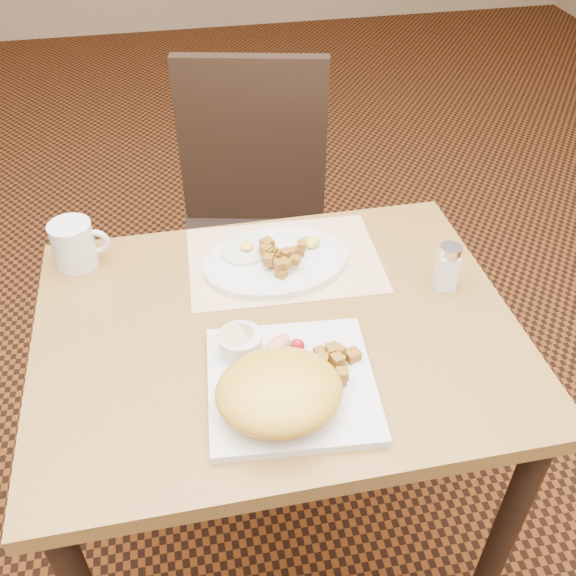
# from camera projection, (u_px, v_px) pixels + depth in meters

# --- Properties ---
(ground) EXTENTS (8.00, 8.00, 0.00)m
(ground) POSITION_uv_depth(u_px,v_px,m) (280.00, 532.00, 1.69)
(ground) COLOR black
(ground) RESTS_ON ground
(table) EXTENTS (0.90, 0.70, 0.75)m
(table) POSITION_uv_depth(u_px,v_px,m) (278.00, 366.00, 1.28)
(table) COLOR olive
(table) RESTS_ON ground
(chair_far) EXTENTS (0.50, 0.51, 0.97)m
(chair_far) POSITION_uv_depth(u_px,v_px,m) (252.00, 218.00, 1.85)
(chair_far) COLOR black
(chair_far) RESTS_ON ground
(placemat) EXTENTS (0.41, 0.30, 0.00)m
(placemat) POSITION_uv_depth(u_px,v_px,m) (284.00, 260.00, 1.36)
(placemat) COLOR white
(placemat) RESTS_ON table
(plate_square) EXTENTS (0.30, 0.30, 0.02)m
(plate_square) POSITION_uv_depth(u_px,v_px,m) (291.00, 384.00, 1.08)
(plate_square) COLOR silver
(plate_square) RESTS_ON table
(plate_oval) EXTENTS (0.33, 0.26, 0.02)m
(plate_oval) POSITION_uv_depth(u_px,v_px,m) (276.00, 262.00, 1.34)
(plate_oval) COLOR silver
(plate_oval) RESTS_ON placemat
(hollandaise_mound) EXTENTS (0.20, 0.18, 0.08)m
(hollandaise_mound) POSITION_uv_depth(u_px,v_px,m) (278.00, 392.00, 1.01)
(hollandaise_mound) COLOR gold
(hollandaise_mound) RESTS_ON plate_square
(ramekin) EXTENTS (0.08, 0.08, 0.04)m
(ramekin) POSITION_uv_depth(u_px,v_px,m) (240.00, 343.00, 1.12)
(ramekin) COLOR silver
(ramekin) RESTS_ON plate_square
(garnish_sq) EXTENTS (0.08, 0.06, 0.03)m
(garnish_sq) POSITION_uv_depth(u_px,v_px,m) (283.00, 345.00, 1.13)
(garnish_sq) COLOR #387223
(garnish_sq) RESTS_ON plate_square
(fried_egg) EXTENTS (0.10, 0.10, 0.02)m
(fried_egg) POSITION_uv_depth(u_px,v_px,m) (244.00, 250.00, 1.35)
(fried_egg) COLOR white
(fried_egg) RESTS_ON plate_oval
(garnish_ov) EXTENTS (0.06, 0.05, 0.02)m
(garnish_ov) POSITION_uv_depth(u_px,v_px,m) (310.00, 242.00, 1.36)
(garnish_ov) COLOR #387223
(garnish_ov) RESTS_ON plate_oval
(salt_shaker) EXTENTS (0.05, 0.05, 0.10)m
(salt_shaker) POSITION_uv_depth(u_px,v_px,m) (447.00, 266.00, 1.26)
(salt_shaker) COLOR white
(salt_shaker) RESTS_ON table
(coffee_mug) EXTENTS (0.12, 0.09, 0.10)m
(coffee_mug) POSITION_uv_depth(u_px,v_px,m) (75.00, 244.00, 1.32)
(coffee_mug) COLOR silver
(coffee_mug) RESTS_ON table
(home_fries_sq) EXTENTS (0.10, 0.09, 0.04)m
(home_fries_sq) POSITION_uv_depth(u_px,v_px,m) (333.00, 364.00, 1.09)
(home_fries_sq) COLOR #A36C1A
(home_fries_sq) RESTS_ON plate_square
(home_fries_ov) EXTENTS (0.10, 0.11, 0.04)m
(home_fries_ov) POSITION_uv_depth(u_px,v_px,m) (280.00, 256.00, 1.31)
(home_fries_ov) COLOR #A36C1A
(home_fries_ov) RESTS_ON plate_oval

